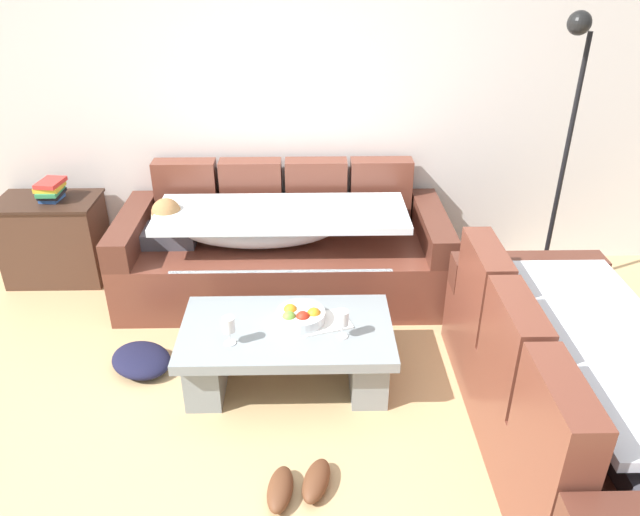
# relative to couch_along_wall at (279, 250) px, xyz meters

# --- Properties ---
(ground_plane) EXTENTS (14.00, 14.00, 0.00)m
(ground_plane) POSITION_rel_couch_along_wall_xyz_m (-0.01, -1.62, -0.33)
(ground_plane) COLOR tan
(back_wall) EXTENTS (9.00, 0.10, 2.70)m
(back_wall) POSITION_rel_couch_along_wall_xyz_m (-0.01, 0.53, 1.02)
(back_wall) COLOR silver
(back_wall) RESTS_ON ground_plane
(couch_along_wall) EXTENTS (2.29, 0.92, 0.88)m
(couch_along_wall) POSITION_rel_couch_along_wall_xyz_m (0.00, 0.00, 0.00)
(couch_along_wall) COLOR brown
(couch_along_wall) RESTS_ON ground_plane
(couch_near_window) EXTENTS (0.92, 1.99, 0.88)m
(couch_near_window) POSITION_rel_couch_along_wall_xyz_m (1.52, -1.60, 0.00)
(couch_near_window) COLOR brown
(couch_near_window) RESTS_ON ground_plane
(coffee_table) EXTENTS (1.20, 0.68, 0.38)m
(coffee_table) POSITION_rel_couch_along_wall_xyz_m (0.09, -1.04, -0.09)
(coffee_table) COLOR gray
(coffee_table) RESTS_ON ground_plane
(fruit_bowl) EXTENTS (0.28, 0.28, 0.10)m
(fruit_bowl) POSITION_rel_couch_along_wall_xyz_m (0.16, -0.99, 0.09)
(fruit_bowl) COLOR silver
(fruit_bowl) RESTS_ON coffee_table
(wine_glass_near_left) EXTENTS (0.07, 0.07, 0.17)m
(wine_glass_near_left) POSITION_rel_couch_along_wall_xyz_m (-0.22, -1.18, 0.16)
(wine_glass_near_left) COLOR silver
(wine_glass_near_left) RESTS_ON coffee_table
(wine_glass_near_right) EXTENTS (0.07, 0.07, 0.17)m
(wine_glass_near_right) POSITION_rel_couch_along_wall_xyz_m (0.40, -1.13, 0.16)
(wine_glass_near_right) COLOR silver
(wine_glass_near_right) RESTS_ON coffee_table
(open_magazine) EXTENTS (0.33, 0.28, 0.01)m
(open_magazine) POSITION_rel_couch_along_wall_xyz_m (0.30, -0.99, 0.05)
(open_magazine) COLOR white
(open_magazine) RESTS_ON coffee_table
(side_cabinet) EXTENTS (0.72, 0.44, 0.64)m
(side_cabinet) POSITION_rel_couch_along_wall_xyz_m (-1.68, 0.23, -0.01)
(side_cabinet) COLOR #4B3023
(side_cabinet) RESTS_ON ground_plane
(book_stack_on_cabinet) EXTENTS (0.19, 0.23, 0.15)m
(book_stack_on_cabinet) POSITION_rel_couch_along_wall_xyz_m (-1.63, 0.23, 0.39)
(book_stack_on_cabinet) COLOR #2D569E
(book_stack_on_cabinet) RESTS_ON side_cabinet
(floor_lamp) EXTENTS (0.33, 0.31, 1.95)m
(floor_lamp) POSITION_rel_couch_along_wall_xyz_m (1.86, -0.10, 0.78)
(floor_lamp) COLOR black
(floor_lamp) RESTS_ON ground_plane
(pair_of_shoes) EXTENTS (0.34, 0.33, 0.09)m
(pair_of_shoes) POSITION_rel_couch_along_wall_xyz_m (0.16, -1.85, -0.29)
(pair_of_shoes) COLOR #59331E
(pair_of_shoes) RESTS_ON ground_plane
(crumpled_garment) EXTENTS (0.51, 0.50, 0.12)m
(crumpled_garment) POSITION_rel_couch_along_wall_xyz_m (-0.81, -0.90, -0.27)
(crumpled_garment) COLOR #191933
(crumpled_garment) RESTS_ON ground_plane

